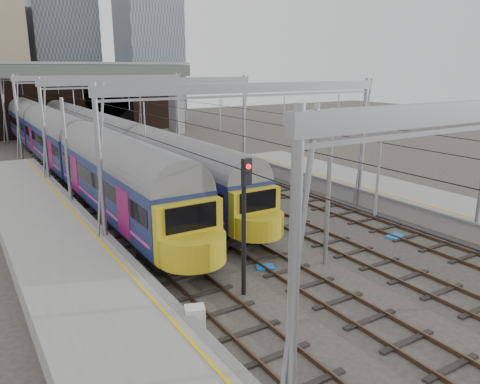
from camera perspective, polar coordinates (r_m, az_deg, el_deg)
ground at (r=20.52m, az=14.06°, el=-10.36°), size 160.00×160.00×0.00m
platform_left at (r=17.56m, az=-17.26°, el=-13.11°), size 4.32×55.00×1.12m
tracks at (r=32.05m, az=-5.31°, el=-0.67°), size 14.40×80.00×0.22m
overhead_line at (r=36.87m, az=-10.15°, el=11.54°), size 16.80×80.00×8.00m
retaining_wall at (r=66.51m, az=-18.87°, el=10.48°), size 28.00×2.75×9.00m
overbridge at (r=60.29m, az=-19.10°, el=12.88°), size 28.00×3.00×9.25m
city_skyline at (r=85.21m, az=-21.76°, el=19.67°), size 37.50×27.50×60.00m
train_main at (r=49.94m, az=-18.10°, el=7.09°), size 2.67×61.86×4.64m
train_second at (r=43.15m, az=-21.30°, el=5.94°), size 3.00×52.05×5.10m
signal_near_left at (r=17.46m, az=0.58°, el=-2.50°), size 0.41×0.49×5.45m
relay_cabinet at (r=15.66m, az=-5.48°, el=-15.80°), size 0.77×0.70×1.26m
equip_cover_a at (r=21.01m, az=3.07°, el=-9.15°), size 0.94×0.82×0.09m
equip_cover_b at (r=25.10m, az=-0.90°, el=-5.00°), size 1.05×0.87×0.11m
equip_cover_c at (r=25.86m, az=18.39°, el=-5.18°), size 1.04×0.81×0.11m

